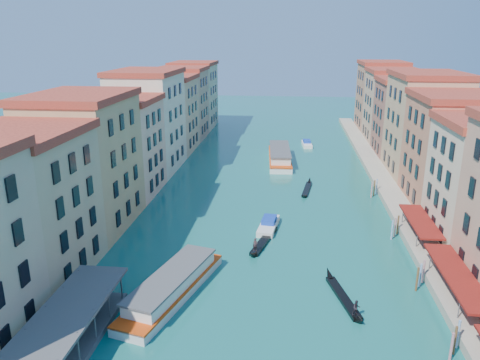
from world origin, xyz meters
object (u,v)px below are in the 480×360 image
at_px(vaporetto_far, 280,156).
at_px(gondola_right, 344,297).
at_px(vaporetto_stop, 72,329).
at_px(gondola_fore, 264,239).
at_px(vaporetto_near, 172,286).

bearing_deg(vaporetto_far, gondola_right, -84.90).
height_order(vaporetto_stop, gondola_right, vaporetto_stop).
bearing_deg(gondola_fore, vaporetto_stop, -110.58).
distance_m(vaporetto_far, gondola_right, 58.71).
relative_size(vaporetto_stop, vaporetto_far, 0.78).
xyz_separation_m(vaporetto_near, gondola_right, (18.85, 0.97, -0.77)).
height_order(vaporetto_far, gondola_right, vaporetto_far).
distance_m(vaporetto_stop, gondola_fore, 29.38).
relative_size(vaporetto_stop, gondola_right, 1.47).
bearing_deg(gondola_right, vaporetto_near, 168.06).
relative_size(gondola_fore, gondola_right, 1.12).
bearing_deg(vaporetto_stop, gondola_right, 21.09).
height_order(vaporetto_near, vaporetto_far, vaporetto_far).
distance_m(vaporetto_near, gondola_fore, 17.74).
bearing_deg(vaporetto_stop, vaporetto_far, 75.54).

